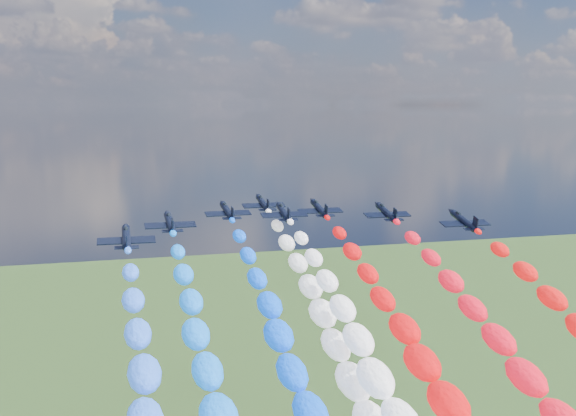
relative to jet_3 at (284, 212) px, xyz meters
name	(u,v)px	position (x,y,z in m)	size (l,w,h in m)	color
jet_0	(126,237)	(-32.15, -19.67, 0.00)	(9.39, 12.59, 2.77)	black
jet_1	(170,223)	(-23.65, -6.56, 0.00)	(9.39, 12.59, 2.77)	black
jet_2	(227,211)	(-10.73, 4.77, 0.00)	(9.39, 12.59, 2.77)	black
trail_2	(300,414)	(-10.73, -48.92, -20.42)	(6.28, 103.21, 44.91)	blue
jet_3	(284,212)	(0.00, 0.00, 0.00)	(9.39, 12.59, 2.77)	black
jet_4	(263,203)	(-0.94, 14.17, 0.00)	(9.39, 12.59, 2.77)	black
trail_4	(344,381)	(-0.94, -39.51, -20.42)	(6.28, 103.21, 44.91)	white
jet_5	(319,209)	(8.66, 3.09, 0.00)	(9.39, 12.59, 2.77)	black
trail_5	(434,403)	(8.66, -50.60, -20.42)	(6.28, 103.21, 44.91)	red
jet_6	(386,212)	(20.16, -5.59, 0.00)	(9.39, 12.59, 2.77)	black
jet_7	(464,221)	(30.08, -19.24, 0.00)	(9.39, 12.59, 2.77)	black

